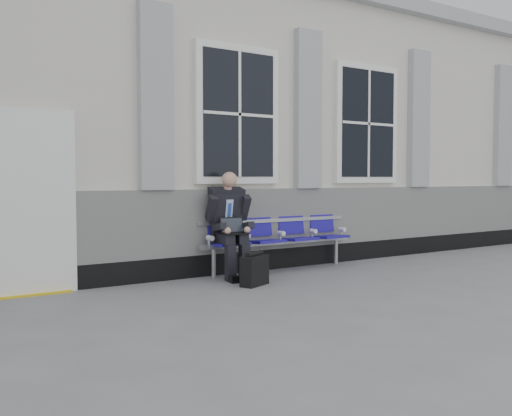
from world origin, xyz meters
TOP-DOWN VIEW (x-y plane):
  - ground at (0.00, 0.00)m, footprint 70.00×70.00m
  - station_building at (-0.02, 3.47)m, footprint 14.40×4.40m
  - bench at (-1.53, 1.32)m, footprint 2.60×0.47m
  - businessman at (-2.45, 1.19)m, footprint 0.61×0.82m
  - briefcase at (-2.49, 0.50)m, footprint 0.46×0.34m

SIDE VIEW (x-z plane):
  - ground at x=0.00m, z-range 0.00..0.00m
  - briefcase at x=-2.49m, z-range -0.02..0.42m
  - bench at x=-1.53m, z-range 0.10..1.01m
  - businessman at x=-2.45m, z-range 0.06..1.50m
  - station_building at x=-0.02m, z-range -0.02..4.47m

